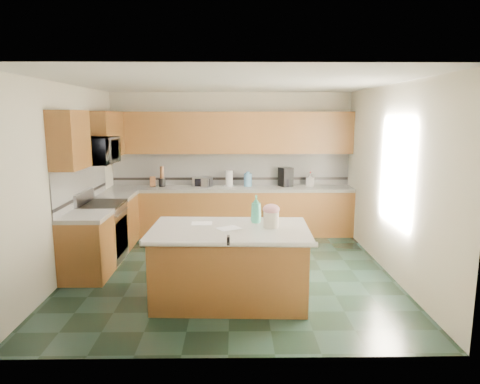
{
  "coord_description": "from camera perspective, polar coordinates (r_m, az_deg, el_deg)",
  "views": [
    {
      "loc": [
        0.06,
        -6.0,
        2.26
      ],
      "look_at": [
        0.15,
        0.35,
        1.12
      ],
      "focal_mm": 32.0,
      "sensor_mm": 36.0,
      "label": 1
    }
  ],
  "objects": [
    {
      "name": "clamp_body",
      "position": [
        4.66,
        -1.56,
        -6.43
      ],
      "size": [
        0.03,
        0.1,
        0.09
      ],
      "primitive_type": "cube",
      "rotation": [
        0.0,
        0.0,
        -0.0
      ],
      "color": "black",
      "rests_on": "island_top"
    },
    {
      "name": "treat_jar_knob",
      "position": [
        5.16,
        4.19,
        -1.82
      ],
      "size": [
        0.07,
        0.02,
        0.02
      ],
      "primitive_type": "cylinder",
      "rotation": [
        0.0,
        1.57,
        0.0
      ],
      "color": "tan",
      "rests_on": "treat_jar_lid"
    },
    {
      "name": "utensil_crock",
      "position": [
        8.29,
        -10.34,
        1.26
      ],
      "size": [
        0.13,
        0.13,
        0.16
      ],
      "primitive_type": "cylinder",
      "color": "black",
      "rests_on": "back_countertop"
    },
    {
      "name": "soap_bottle_back",
      "position": [
        8.27,
        9.34,
        1.61
      ],
      "size": [
        0.16,
        0.16,
        0.25
      ],
      "primitive_type": "imported",
      "rotation": [
        0.0,
        0.0,
        0.77
      ],
      "color": "white",
      "rests_on": "back_countertop"
    },
    {
      "name": "back_accent_band",
      "position": [
        8.37,
        -1.21,
        1.8
      ],
      "size": [
        4.6,
        0.01,
        0.05
      ],
      "primitive_type": "cube",
      "color": "black",
      "rests_on": "back_countertop"
    },
    {
      "name": "paper_towel",
      "position": [
        8.19,
        -1.45,
        1.82
      ],
      "size": [
        0.13,
        0.13,
        0.3
      ],
      "primitive_type": "cylinder",
      "color": "white",
      "rests_on": "back_countertop"
    },
    {
      "name": "back_base_cab",
      "position": [
        8.21,
        -1.21,
        -2.71
      ],
      "size": [
        4.6,
        0.6,
        0.86
      ],
      "primitive_type": "cube",
      "color": "#4A2C11",
      "rests_on": "ground"
    },
    {
      "name": "treat_jar",
      "position": [
        5.2,
        4.17,
        -3.68
      ],
      "size": [
        0.24,
        0.24,
        0.19
      ],
      "primitive_type": "cylinder",
      "rotation": [
        0.0,
        0.0,
        0.4
      ],
      "color": "silver",
      "rests_on": "island_top"
    },
    {
      "name": "wall_front",
      "position": [
        3.79,
        -1.7,
        -3.73
      ],
      "size": [
        4.6,
        0.04,
        2.7
      ],
      "primitive_type": "cube",
      "color": "silver",
      "rests_on": "ground"
    },
    {
      "name": "paper_sheet_b",
      "position": [
        5.42,
        -5.11,
        -4.18
      ],
      "size": [
        0.26,
        0.2,
        0.0
      ],
      "primitive_type": "cube",
      "rotation": [
        0.0,
        0.0,
        0.02
      ],
      "color": "white",
      "rests_on": "island_top"
    },
    {
      "name": "range_body",
      "position": [
        7.06,
        -17.82,
        -5.27
      ],
      "size": [
        0.6,
        0.76,
        0.88
      ],
      "primitive_type": "cube",
      "color": "#B7B7BC",
      "rests_on": "ground"
    },
    {
      "name": "left_base_cab_rear",
      "position": [
        7.8,
        -16.14,
        -3.81
      ],
      "size": [
        0.6,
        0.82,
        0.86
      ],
      "primitive_type": "cube",
      "color": "#4A2C11",
      "rests_on": "ground"
    },
    {
      "name": "ceiling",
      "position": [
        6.02,
        -1.43,
        14.36
      ],
      "size": [
        4.6,
        4.6,
        0.0
      ],
      "primitive_type": "plane",
      "color": "white",
      "rests_on": "ground"
    },
    {
      "name": "soap_bottle_island",
      "position": [
        5.4,
        2.15,
        -2.3
      ],
      "size": [
        0.15,
        0.16,
        0.35
      ],
      "primitive_type": "imported",
      "rotation": [
        0.0,
        0.0,
        -0.16
      ],
      "color": "#42B293",
      "rests_on": "island_top"
    },
    {
      "name": "treat_jar_knob_end_r",
      "position": [
        5.17,
        4.56,
        -1.81
      ],
      "size": [
        0.04,
        0.04,
        0.04
      ],
      "primitive_type": "sphere",
      "color": "tan",
      "rests_on": "treat_jar_lid"
    },
    {
      "name": "range_cooktop",
      "position": [
        6.96,
        -18.03,
        -1.61
      ],
      "size": [
        0.62,
        0.78,
        0.04
      ],
      "primitive_type": "cube",
      "color": "black",
      "rests_on": "range_body"
    },
    {
      "name": "window_light_proxy",
      "position": [
        6.26,
        20.08,
        2.58
      ],
      "size": [
        0.02,
        1.4,
        1.1
      ],
      "primitive_type": "cube",
      "color": "white",
      "rests_on": "wall_right"
    },
    {
      "name": "knife_block",
      "position": [
        8.29,
        -11.56,
        1.35
      ],
      "size": [
        0.13,
        0.16,
        0.21
      ],
      "primitive_type": "cube",
      "rotation": [
        -0.31,
        0.0,
        0.17
      ],
      "color": "#472814",
      "rests_on": "back_countertop"
    },
    {
      "name": "left_backsplash",
      "position": [
        7.04,
        -20.3,
        1.16
      ],
      "size": [
        0.02,
        2.3,
        0.63
      ],
      "primitive_type": "cube",
      "color": "silver",
      "rests_on": "wall_left"
    },
    {
      "name": "range_handle",
      "position": [
        6.89,
        -15.43,
        -2.6
      ],
      "size": [
        0.02,
        0.66,
        0.02
      ],
      "primitive_type": "cylinder",
      "rotation": [
        1.57,
        0.0,
        0.0
      ],
      "color": "#B7B7BC",
      "rests_on": "range_body"
    },
    {
      "name": "toaster_oven",
      "position": [
        8.17,
        -5.0,
        1.37
      ],
      "size": [
        0.38,
        0.32,
        0.19
      ],
      "primitive_type": "cube",
      "rotation": [
        0.0,
        0.0,
        -0.36
      ],
      "color": "#B7B7BC",
      "rests_on": "back_countertop"
    },
    {
      "name": "island_bullnose",
      "position": [
        4.65,
        -1.46,
        -6.97
      ],
      "size": [
        1.91,
        0.13,
        0.06
      ],
      "primitive_type": "cylinder",
      "rotation": [
        0.0,
        1.57,
        -0.04
      ],
      "color": "silver",
      "rests_on": "island_base"
    },
    {
      "name": "toaster_oven_door",
      "position": [
        8.07,
        -5.06,
        1.26
      ],
      "size": [
        0.29,
        0.01,
        0.15
      ],
      "primitive_type": "cube",
      "color": "black",
      "rests_on": "toaster_oven"
    },
    {
      "name": "wall_left",
      "position": [
        6.52,
        -22.22,
        1.39
      ],
      "size": [
        0.04,
        4.6,
        2.7
      ],
      "primitive_type": "cube",
      "color": "silver",
      "rests_on": "ground"
    },
    {
      "name": "back_upper_cab",
      "position": [
        8.14,
        -1.24,
        7.92
      ],
      "size": [
        4.6,
        0.33,
        0.78
      ],
      "primitive_type": "cube",
      "color": "#4A2C11",
      "rests_on": "wall_back"
    },
    {
      "name": "paper_sheet_a",
      "position": [
        5.17,
        -1.51,
        -4.85
      ],
      "size": [
        0.33,
        0.31,
        0.0
      ],
      "primitive_type": "cube",
      "rotation": [
        0.0,
        0.0,
        0.54
      ],
      "color": "white",
      "rests_on": "island_top"
    },
    {
      "name": "left_base_cab_front",
      "position": [
        6.39,
        -19.75,
        -7.09
      ],
      "size": [
        0.6,
        0.72,
        0.86
      ],
      "primitive_type": "cube",
      "color": "#4A2C11",
      "rests_on": "ground"
    },
    {
      "name": "water_jug",
      "position": [
        8.16,
        1.05,
        1.61
      ],
      "size": [
        0.15,
        0.15,
        0.25
      ],
      "primitive_type": "cylinder",
      "color": "#4F88B1",
      "rests_on": "back_countertop"
    },
    {
      "name": "coffee_maker",
      "position": [
        8.22,
        6.11,
        2.01
      ],
      "size": [
        0.29,
        0.3,
        0.36
      ],
      "primitive_type": "cube",
      "rotation": [
        0.0,
        0.0,
        0.44
      ],
      "color": "black",
      "rests_on": "back_countertop"
    },
    {
      "name": "floor",
      "position": [
        6.41,
        -1.32,
        -10.46
      ],
      "size": [
        4.6,
        4.6,
        0.0
      ],
      "primitive_type": "plane",
      "color": "black",
      "rests_on": "ground"
    },
    {
      "name": "left_counter_front",
      "position": [
        6.27,
        -20.0,
        -3.07
      ],
      "size": [
        0.64,
        0.72,
        0.06
      ],
      "primitive_type": "cube",
      "color": "silver",
      "rests_on": "left_base_cab_front"
    },
    {
      "name": "island_top",
      "position": [
        5.19,
        -1.39,
        -5.13
      ],
      "size": [
        1.95,
        1.2,
        0.06
      ],
      "primitive_type": "cube",
      "rotation": [
        0.0,
        0.0,
        -0.04
      ],
      "color": "silver",
      "rests_on": "island_base"
    },
    {
      "name": "wall_back",
      "position": [
        8.37,
        -1.22,
        3.94
      ],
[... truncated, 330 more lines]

